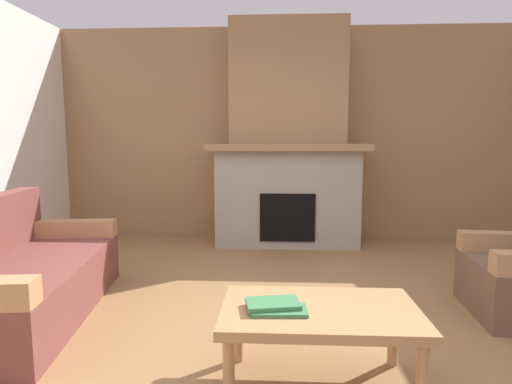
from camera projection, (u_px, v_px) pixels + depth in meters
ground at (295, 340)px, 2.68m from camera, size 9.00×9.00×0.00m
wall_back_wood_panel at (287, 134)px, 5.49m from camera, size 6.00×0.12×2.70m
fireplace at (287, 149)px, 5.14m from camera, size 1.90×0.82×2.70m
couch at (19, 279)px, 3.01m from camera, size 1.07×1.89×0.85m
coffee_table at (320, 318)px, 2.13m from camera, size 1.00×0.60×0.43m
book_stack_near_edge at (275, 306)px, 2.09m from camera, size 0.32×0.22×0.04m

